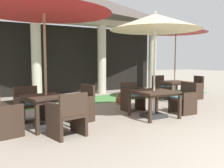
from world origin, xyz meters
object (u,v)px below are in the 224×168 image
patio_chair_mid_left_north (30,105)px  patio_table_near_foreground (154,94)px  patio_table_mid_right (175,84)px  terracotta_urn (119,100)px  patio_chair_mid_left_west (4,115)px  patio_chair_mid_left_south (68,116)px  patio_chair_near_foreground_east (184,99)px  patio_table_mid_left (46,100)px  patio_umbrella_mid_left (44,4)px  patio_chair_mid_left_east (80,105)px  patio_chair_mid_right_north (161,87)px  patio_umbrella_near_foreground (155,23)px  patio_chair_near_foreground_north (132,97)px  patio_chair_mid_right_east (194,89)px  patio_umbrella_mid_right (176,30)px

patio_chair_mid_left_north → patio_table_near_foreground: bearing=144.8°
patio_table_mid_right → terracotta_urn: patio_table_mid_right is taller
patio_chair_mid_left_north → patio_chair_mid_left_west: patio_chair_mid_left_west is taller
patio_table_near_foreground → patio_chair_mid_left_south: bearing=-168.9°
patio_chair_near_foreground_east → patio_table_mid_left: size_ratio=0.85×
patio_umbrella_mid_left → patio_chair_mid_left_west: bearing=-168.3°
patio_table_mid_left → patio_chair_mid_left_east: size_ratio=1.16×
patio_chair_near_foreground_east → patio_chair_mid_left_south: bearing=99.1°
patio_chair_near_foreground_east → patio_chair_mid_left_east: (-2.93, 0.61, 0.00)m
terracotta_urn → patio_chair_mid_right_north: bearing=15.5°
patio_table_mid_left → patio_chair_mid_left_east: patio_chair_mid_left_east is taller
patio_table_mid_left → patio_table_mid_right: 5.50m
patio_chair_mid_right_north → patio_chair_mid_left_west: bearing=29.9°
patio_table_near_foreground → patio_table_mid_left: 2.79m
patio_umbrella_near_foreground → patio_chair_near_foreground_east: 2.32m
patio_chair_near_foreground_north → patio_chair_mid_left_north: size_ratio=1.00×
patio_chair_near_foreground_north → patio_chair_mid_left_north: bearing=-2.6°
patio_umbrella_mid_left → patio_chair_mid_left_north: size_ratio=3.53×
patio_chair_mid_left_east → patio_chair_mid_right_north: bearing=-75.6°
patio_chair_mid_right_north → patio_umbrella_near_foreground: bearing=54.0°
patio_umbrella_mid_left → patio_chair_mid_left_north: 2.49m
patio_chair_near_foreground_east → patio_chair_mid_left_north: 4.22m
patio_table_mid_left → patio_chair_mid_right_east: 6.38m
patio_umbrella_near_foreground → patio_chair_near_foreground_north: size_ratio=3.27×
patio_umbrella_near_foreground → patio_chair_mid_left_north: patio_umbrella_near_foreground is taller
patio_table_mid_left → patio_umbrella_mid_left: size_ratio=0.35×
patio_table_mid_left → terracotta_urn: (2.99, 1.73, -0.47)m
patio_table_mid_left → patio_chair_mid_left_north: 0.94m
patio_umbrella_mid_left → patio_chair_mid_right_east: 6.79m
patio_table_mid_left → patio_chair_mid_right_north: (5.42, 2.41, -0.22)m
patio_chair_mid_left_east → terracotta_urn: (2.09, 1.54, -0.25)m
patio_umbrella_mid_right → patio_chair_mid_right_east: bearing=-7.6°
patio_chair_mid_right_east → patio_umbrella_mid_right: bearing=90.0°
patio_table_mid_right → patio_chair_near_foreground_east: bearing=-127.9°
patio_umbrella_mid_left → patio_umbrella_mid_right: 5.50m
patio_chair_near_foreground_east → patio_table_mid_left: bearing=85.5°
patio_chair_near_foreground_east → patio_umbrella_mid_left: 4.49m
patio_chair_mid_right_east → patio_chair_mid_left_south: bearing=117.9°
patio_chair_mid_left_north → patio_chair_mid_right_north: patio_chair_mid_right_north is taller
patio_table_near_foreground → patio_chair_near_foreground_north: bearing=88.3°
patio_umbrella_near_foreground → patio_table_mid_left: size_ratio=2.64×
patio_umbrella_mid_left → patio_chair_mid_left_north: (-0.19, 0.89, -2.32)m
patio_umbrella_near_foreground → patio_chair_mid_left_east: (-1.87, 0.57, -2.06)m
patio_chair_mid_right_north → patio_chair_mid_left_north: bearing=22.7°
patio_umbrella_near_foreground → patio_chair_mid_left_south: patio_umbrella_near_foreground is taller
patio_chair_near_foreground_east → patio_chair_mid_left_west: 4.72m
patio_umbrella_mid_right → patio_chair_mid_right_east: size_ratio=3.22×
patio_umbrella_near_foreground → patio_chair_near_foreground_north: patio_umbrella_near_foreground is taller
patio_table_near_foreground → patio_chair_near_foreground_north: 1.08m
patio_chair_near_foreground_north → patio_chair_mid_right_east: 3.51m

